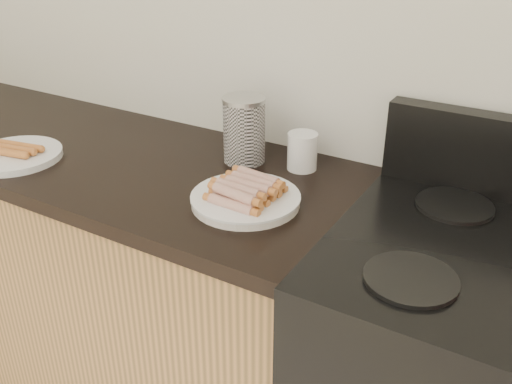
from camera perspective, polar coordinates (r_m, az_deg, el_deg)
The scene contains 11 objects.
wall_back at distance 1.64m, azimuth 0.81°, elevation 18.20°, with size 4.00×0.04×2.60m, color silver.
cabinet_base at distance 2.18m, azimuth -19.91°, elevation -5.80°, with size 2.20×0.59×0.86m, color #AD7944.
counter_slab at distance 1.98m, azimuth -21.93°, elevation 5.22°, with size 2.20×0.62×0.04m, color black.
burner_near_left at distance 1.13m, azimuth 15.22°, elevation -8.37°, with size 0.18×0.18×0.01m, color black.
burner_far_left at distance 1.42m, azimuth 19.24°, elevation -1.27°, with size 0.18×0.18×0.01m, color black.
main_plate at distance 1.38m, azimuth -1.05°, elevation -0.87°, with size 0.26×0.26×0.02m, color white.
side_plate at distance 1.76m, azimuth -23.02°, elevation 3.38°, with size 0.26×0.26×0.02m, color white.
hotdog_pile at distance 1.36m, azimuth -1.06°, elevation 0.29°, with size 0.12×0.17×0.05m.
plain_sausages at distance 1.75m, azimuth -23.14°, elevation 3.99°, with size 0.14×0.10×0.02m.
canister at distance 1.58m, azimuth -1.19°, elevation 6.25°, with size 0.12×0.12×0.19m.
mug at distance 1.55m, azimuth 4.65°, elevation 4.07°, with size 0.08×0.08×0.10m, color white.
Camera 1 is at (0.81, 0.59, 1.55)m, focal length 40.00 mm.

